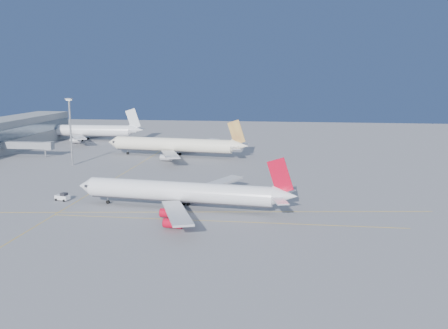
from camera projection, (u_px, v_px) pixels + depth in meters
The scene contains 9 objects.
ground at pixel (213, 206), 139.39m from camera, with size 500.00×500.00×0.00m, color slate.
terminal at pixel (0, 136), 235.60m from camera, with size 18.40×110.00×15.00m.
jet_bridge at pixel (30, 145), 220.56m from camera, with size 23.60×3.60×6.90m.
taxiway_lines at pixel (167, 199), 147.45m from camera, with size 118.86×140.00×0.02m.
airliner_virgin at pixel (183, 192), 135.73m from camera, with size 62.67×55.96×15.46m.
airliner_etihad at pixel (176, 145), 221.19m from camera, with size 66.03×60.53×17.24m.
airliner_third at pixel (84, 131), 274.68m from camera, with size 67.06×61.90×18.01m.
pushback_tug at pixel (63, 197), 145.41m from camera, with size 4.50×3.38×2.31m.
light_mast at pixel (70, 126), 198.38m from camera, with size 2.33×2.33×26.92m.
Camera 1 is at (20.55, -133.46, 36.60)m, focal length 40.00 mm.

